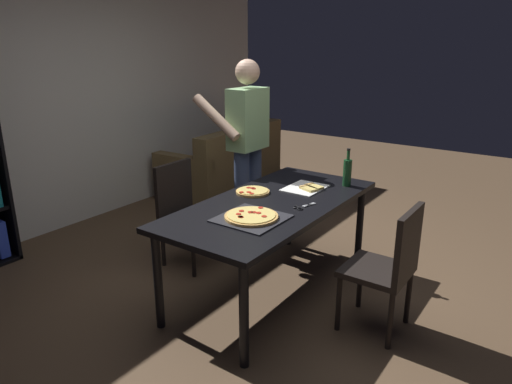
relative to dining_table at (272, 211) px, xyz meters
name	(u,v)px	position (x,y,z in m)	size (l,w,h in m)	color
ground_plane	(271,290)	(0.00, 0.00, -0.68)	(12.00, 12.00, 0.00)	brown
back_wall	(58,93)	(0.00, 2.60, 0.72)	(6.40, 0.10, 2.80)	silver
dining_table	(272,211)	(0.00, 0.00, 0.00)	(1.87, 0.88, 0.75)	black
chair_near_camera	(390,263)	(0.00, -0.93, -0.17)	(0.42, 0.42, 0.90)	black
chair_far_side	(183,207)	(0.00, 0.93, -0.17)	(0.42, 0.42, 0.90)	black
couch	(225,167)	(1.90, 1.99, -0.38)	(1.74, 0.94, 0.85)	brown
person_serving_pizza	(247,143)	(0.64, 0.71, 0.32)	(0.55, 0.54, 1.75)	#38476B
pepperoni_pizza_on_tray	(251,217)	(-0.38, -0.08, 0.09)	(0.43, 0.43, 0.04)	#2D2D33
pizza_slices_on_towel	(307,188)	(0.43, -0.06, 0.08)	(0.36, 0.28, 0.03)	white
wine_bottle	(347,172)	(0.70, -0.28, 0.19)	(0.07, 0.07, 0.32)	#194723
kitchen_scissors	(302,207)	(0.02, -0.24, 0.08)	(0.20, 0.11, 0.01)	silver
second_pizza_plain	(253,191)	(0.09, 0.25, 0.08)	(0.27, 0.27, 0.03)	tan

